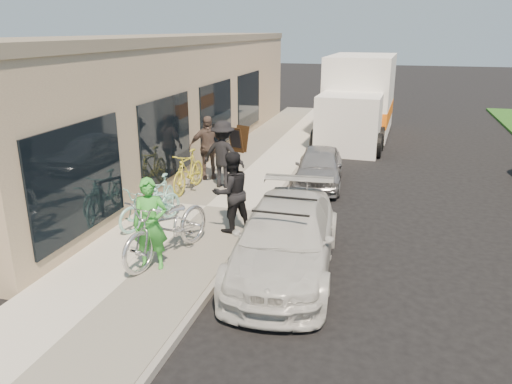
# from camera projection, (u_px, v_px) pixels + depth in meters

# --- Properties ---
(ground) EXTENTS (120.00, 120.00, 0.00)m
(ground) POSITION_uv_depth(u_px,v_px,m) (249.00, 274.00, 9.44)
(ground) COLOR black
(ground) RESTS_ON ground
(sidewalk) EXTENTS (3.00, 34.00, 0.15)m
(sidewalk) POSITION_uv_depth(u_px,v_px,m) (206.00, 209.00, 12.67)
(sidewalk) COLOR beige
(sidewalk) RESTS_ON ground
(curb) EXTENTS (0.12, 34.00, 0.13)m
(curb) POSITION_uv_depth(u_px,v_px,m) (265.00, 215.00, 12.29)
(curb) COLOR gray
(curb) RESTS_ON ground
(storefront) EXTENTS (3.60, 20.00, 4.22)m
(storefront) POSITION_uv_depth(u_px,v_px,m) (169.00, 98.00, 17.43)
(storefront) COLOR tan
(storefront) RESTS_ON ground
(bike_rack) EXTENTS (0.29, 0.59, 0.90)m
(bike_rack) POSITION_uv_depth(u_px,v_px,m) (151.00, 196.00, 11.67)
(bike_rack) COLOR black
(bike_rack) RESTS_ON sidewalk
(sandwich_board) EXTENTS (0.73, 0.74, 0.93)m
(sandwich_board) POSITION_uv_depth(u_px,v_px,m) (238.00, 139.00, 18.04)
(sandwich_board) COLOR #301D0D
(sandwich_board) RESTS_ON sidewalk
(sedan_white) EXTENTS (2.18, 4.66, 1.36)m
(sedan_white) POSITION_uv_depth(u_px,v_px,m) (286.00, 239.00, 9.41)
(sedan_white) COLOR silver
(sedan_white) RESTS_ON ground
(sedan_silver) EXTENTS (1.62, 3.41, 1.13)m
(sedan_silver) POSITION_uv_depth(u_px,v_px,m) (319.00, 167.00, 14.68)
(sedan_silver) COLOR gray
(sedan_silver) RESTS_ON ground
(moving_truck) EXTENTS (2.81, 6.97, 3.38)m
(moving_truck) POSITION_uv_depth(u_px,v_px,m) (358.00, 102.00, 20.85)
(moving_truck) COLOR white
(moving_truck) RESTS_ON ground
(tandem_bike) EXTENTS (1.45, 2.57, 1.28)m
(tandem_bike) POSITION_uv_depth(u_px,v_px,m) (168.00, 227.00, 9.61)
(tandem_bike) COLOR silver
(tandem_bike) RESTS_ON sidewalk
(woman_rider) EXTENTS (0.73, 0.59, 1.74)m
(woman_rider) POSITION_uv_depth(u_px,v_px,m) (150.00, 224.00, 9.14)
(woman_rider) COLOR green
(woman_rider) RESTS_ON sidewalk
(man_standing) EXTENTS (1.10, 1.10, 1.79)m
(man_standing) POSITION_uv_depth(u_px,v_px,m) (231.00, 192.00, 10.85)
(man_standing) COLOR black
(man_standing) RESTS_ON sidewalk
(cruiser_bike_a) EXTENTS (0.64, 1.72, 1.01)m
(cruiser_bike_a) POSITION_uv_depth(u_px,v_px,m) (162.00, 197.00, 11.72)
(cruiser_bike_a) COLOR #8FD6C7
(cruiser_bike_a) RESTS_ON sidewalk
(cruiser_bike_b) EXTENTS (1.24, 1.91, 0.95)m
(cruiser_bike_b) POSITION_uv_depth(u_px,v_px,m) (151.00, 206.00, 11.27)
(cruiser_bike_b) COLOR #8FD6C7
(cruiser_bike_b) RESTS_ON sidewalk
(cruiser_bike_c) EXTENTS (0.61, 1.89, 1.12)m
(cruiser_bike_c) POSITION_uv_depth(u_px,v_px,m) (188.00, 171.00, 13.67)
(cruiser_bike_c) COLOR gold
(cruiser_bike_c) RESTS_ON sidewalk
(bystander_a) EXTENTS (1.28, 0.81, 1.89)m
(bystander_a) POSITION_uv_depth(u_px,v_px,m) (223.00, 154.00, 13.91)
(bystander_a) COLOR black
(bystander_a) RESTS_ON sidewalk
(bystander_b) EXTENTS (1.19, 0.88, 1.88)m
(bystander_b) POSITION_uv_depth(u_px,v_px,m) (208.00, 147.00, 14.75)
(bystander_b) COLOR brown
(bystander_b) RESTS_ON sidewalk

